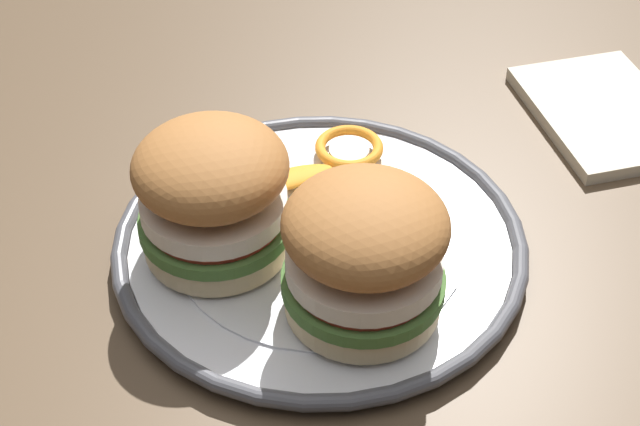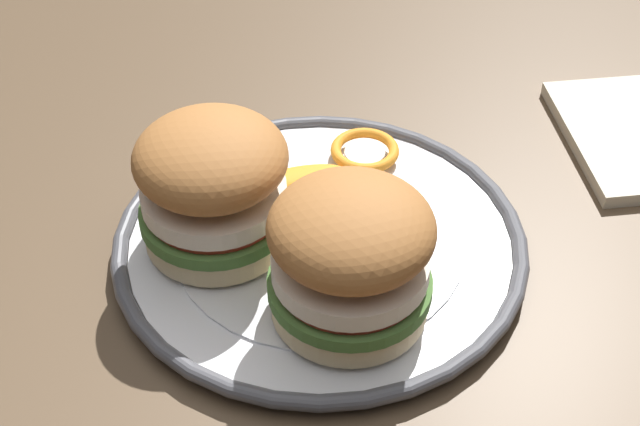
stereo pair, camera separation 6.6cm
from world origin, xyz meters
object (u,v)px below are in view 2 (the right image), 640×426
(sandwich_half_right, at_px, (213,184))
(dinner_plate, at_px, (320,243))
(dining_table, at_px, (330,344))
(sandwich_half_left, at_px, (353,255))

(sandwich_half_right, bearing_deg, dinner_plate, 169.53)
(dining_table, xyz_separation_m, sandwich_half_right, (0.08, -0.03, 0.16))
(dining_table, distance_m, sandwich_half_right, 0.18)
(dining_table, bearing_deg, dinner_plate, -69.29)
(dinner_plate, distance_m, sandwich_half_left, 0.10)
(sandwich_half_left, height_order, sandwich_half_right, same)
(dinner_plate, bearing_deg, sandwich_half_right, -10.47)
(dinner_plate, relative_size, sandwich_half_right, 2.06)
(dinner_plate, relative_size, sandwich_half_left, 2.01)
(sandwich_half_left, bearing_deg, dinner_plate, -84.50)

